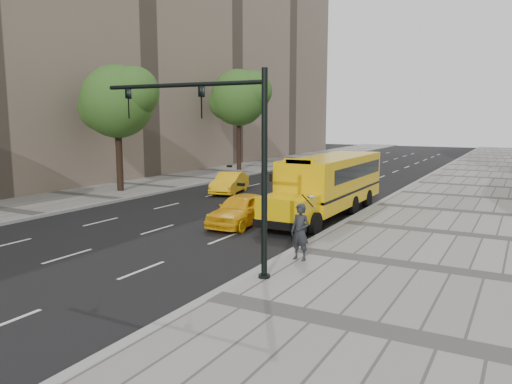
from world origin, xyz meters
The scene contains 12 objects.
ground centered at (0.00, 0.00, 0.00)m, with size 140.00×140.00×0.00m, color black.
sidewalk_museum centered at (12.00, 0.00, 0.07)m, with size 12.00×140.00×0.15m, color gray.
sidewalk_far centered at (-11.00, 0.00, 0.07)m, with size 6.00×140.00×0.15m, color gray.
curb_museum centered at (6.00, 0.00, 0.07)m, with size 0.30×140.00×0.15m, color gray.
curb_far centered at (-8.00, 0.00, 0.07)m, with size 0.30×140.00×0.15m, color gray.
tree_b centered at (-10.41, 2.57, 6.08)m, with size 5.35×4.76×8.42m.
tree_c centered at (-10.40, 18.16, 6.88)m, with size 5.83×5.18×9.43m.
school_bus centered at (4.50, 2.24, 1.76)m, with size 2.96×11.56×3.19m.
taxi_near centered at (1.82, -2.40, 0.74)m, with size 1.76×4.37×1.49m, color yellow.
taxi_far centered at (-3.94, 5.90, 0.70)m, with size 1.48×4.25×1.40m, color yellow.
pedestrian centered at (6.77, -6.83, 1.13)m, with size 0.71×0.47×1.95m, color #212327.
traffic_signal centered at (5.19, -9.12, 4.09)m, with size 6.18×0.36×6.40m.
Camera 1 is at (13.43, -22.08, 4.96)m, focal length 35.00 mm.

